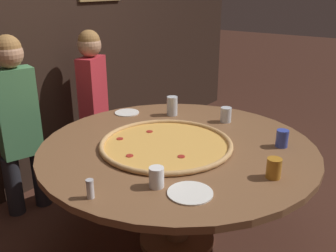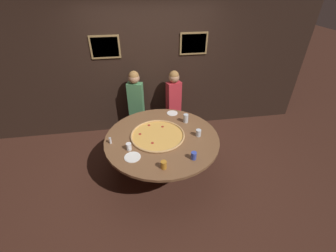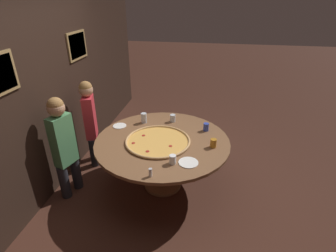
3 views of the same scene
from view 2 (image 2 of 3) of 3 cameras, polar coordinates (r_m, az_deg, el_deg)
ground_plane at (r=3.93m, az=-1.38°, el=-11.54°), size 24.00×24.00×0.00m
back_wall at (r=4.47m, az=-4.25°, el=14.37°), size 6.40×0.08×2.60m
dining_table at (r=3.51m, az=-1.52°, el=-4.37°), size 1.75×1.75×0.74m
giant_pizza at (r=3.46m, az=-2.65°, el=-2.34°), size 0.84×0.84×0.03m
drink_cup_by_shaker at (r=2.90m, az=-1.10°, el=-9.82°), size 0.08×0.08×0.11m
drink_cup_centre_back at (r=3.05m, az=6.54°, el=-7.50°), size 0.08×0.08×0.11m
drink_cup_front_edge at (r=3.22m, az=-9.92°, el=-5.18°), size 0.08×0.08×0.11m
drink_cup_far_right at (r=3.76m, az=4.54°, el=1.96°), size 0.08×0.08×0.15m
drink_cup_near_right at (r=3.47m, az=7.73°, el=-1.73°), size 0.08×0.08×0.11m
white_plate_right_side at (r=4.03m, az=1.09°, el=3.28°), size 0.19×0.19×0.01m
white_plate_near_front at (r=3.12m, az=-9.01°, el=-7.81°), size 0.23×0.23×0.01m
condiment_shaker at (r=3.40m, az=-14.46°, el=-3.60°), size 0.04×0.04×0.10m
diner_far_left at (r=4.41m, az=-8.14°, el=6.39°), size 0.36×0.23×1.38m
diner_side_right at (r=4.47m, az=1.44°, el=6.84°), size 0.36×0.23×1.34m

